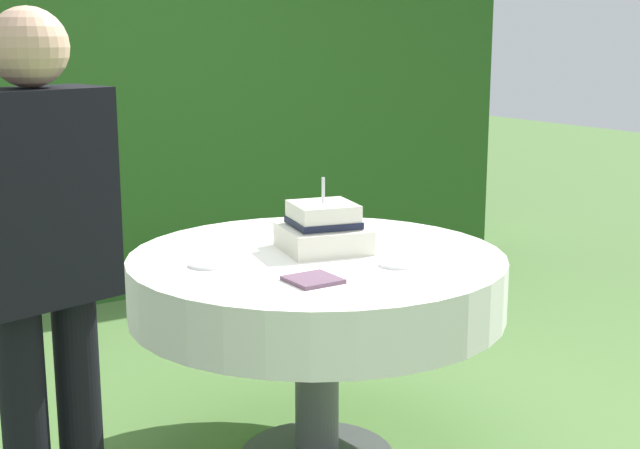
# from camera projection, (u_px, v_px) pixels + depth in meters

# --- Properties ---
(foliage_hedge) EXTENTS (5.85, 0.41, 2.57)m
(foliage_hedge) POSITION_uv_depth(u_px,v_px,m) (82.00, 77.00, 5.09)
(foliage_hedge) COLOR #28561E
(foliage_hedge) RESTS_ON ground_plane
(cake_table) EXTENTS (1.32, 1.32, 0.77)m
(cake_table) POSITION_uv_depth(u_px,v_px,m) (317.00, 286.00, 3.16)
(cake_table) COLOR #4C4C51
(cake_table) RESTS_ON ground_plane
(wedding_cake) EXTENTS (0.34, 0.34, 0.26)m
(wedding_cake) POSITION_uv_depth(u_px,v_px,m) (324.00, 228.00, 3.19)
(wedding_cake) COLOR silver
(wedding_cake) RESTS_ON cake_table
(serving_plate_near) EXTENTS (0.12, 0.12, 0.01)m
(serving_plate_near) POSITION_uv_depth(u_px,v_px,m) (397.00, 264.00, 2.99)
(serving_plate_near) COLOR white
(serving_plate_near) RESTS_ON cake_table
(serving_plate_far) EXTENTS (0.13, 0.13, 0.01)m
(serving_plate_far) POSITION_uv_depth(u_px,v_px,m) (208.00, 264.00, 2.98)
(serving_plate_far) COLOR white
(serving_plate_far) RESTS_ON cake_table
(napkin_stack) EXTENTS (0.15, 0.15, 0.01)m
(napkin_stack) POSITION_uv_depth(u_px,v_px,m) (313.00, 280.00, 2.80)
(napkin_stack) COLOR #6B4C60
(napkin_stack) RESTS_ON cake_table
(standing_person) EXTENTS (0.40, 0.28, 1.60)m
(standing_person) POSITION_uv_depth(u_px,v_px,m) (43.00, 271.00, 2.33)
(standing_person) COLOR black
(standing_person) RESTS_ON ground_plane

